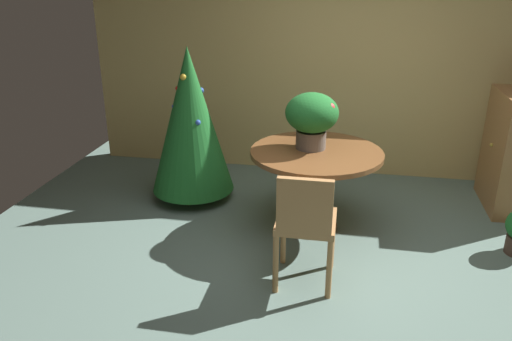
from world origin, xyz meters
TOP-DOWN VIEW (x-y plane):
  - ground_plane at (0.00, 0.00)m, footprint 6.60×6.60m
  - back_wall_panel at (0.00, 2.20)m, footprint 6.00×0.10m
  - round_dining_table at (-0.25, 0.66)m, footprint 1.17×1.17m
  - flower_vase at (-0.31, 0.73)m, footprint 0.47×0.47m
  - wooden_chair_near at (-0.25, -0.26)m, footprint 0.43×0.46m
  - holiday_tree at (-1.55, 1.11)m, footprint 0.84×0.84m

SIDE VIEW (x-z plane):
  - ground_plane at x=0.00m, z-range 0.00..0.00m
  - wooden_chair_near at x=-0.25m, z-range 0.07..1.00m
  - round_dining_table at x=-0.25m, z-range 0.17..0.93m
  - holiday_tree at x=-1.55m, z-range 0.05..1.63m
  - flower_vase at x=-0.31m, z-range 0.80..1.30m
  - back_wall_panel at x=0.00m, z-range 0.00..2.60m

